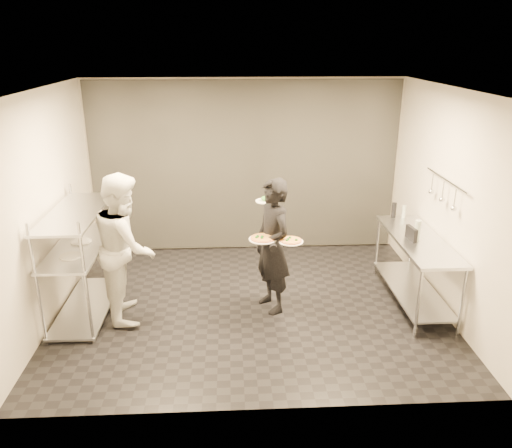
{
  "coord_description": "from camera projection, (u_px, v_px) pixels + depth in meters",
  "views": [
    {
      "loc": [
        -0.24,
        -5.86,
        3.34
      ],
      "look_at": [
        0.08,
        0.16,
        1.1
      ],
      "focal_mm": 35.0,
      "sensor_mm": 36.0,
      "label": 1
    }
  ],
  "objects": [
    {
      "name": "room_shell",
      "position": [
        247.0,
        181.0,
        7.28
      ],
      "size": [
        5.0,
        4.0,
        2.8
      ],
      "color": "black",
      "rests_on": "ground"
    },
    {
      "name": "chef",
      "position": [
        126.0,
        247.0,
        6.16
      ],
      "size": [
        0.85,
        1.01,
        1.86
      ],
      "primitive_type": "imported",
      "rotation": [
        0.0,
        0.0,
        1.74
      ],
      "color": "silver",
      "rests_on": "ground"
    },
    {
      "name": "utensil_rail",
      "position": [
        444.0,
        192.0,
        6.24
      ],
      "size": [
        0.07,
        1.2,
        0.31
      ],
      "color": "#B5B7BC",
      "rests_on": "room_shell"
    },
    {
      "name": "pass_rack",
      "position": [
        80.0,
        256.0,
        6.29
      ],
      "size": [
        0.6,
        1.6,
        1.5
      ],
      "color": "#B5B7BC",
      "rests_on": "ground"
    },
    {
      "name": "pos_monitor",
      "position": [
        411.0,
        234.0,
        6.37
      ],
      "size": [
        0.08,
        0.24,
        0.17
      ],
      "primitive_type": "cube",
      "rotation": [
        0.0,
        0.0,
        0.13
      ],
      "color": "black",
      "rests_on": "prep_counter"
    },
    {
      "name": "pizza_plate_near",
      "position": [
        263.0,
        238.0,
        6.09
      ],
      "size": [
        0.35,
        0.35,
        0.05
      ],
      "color": "white",
      "rests_on": "waiter"
    },
    {
      "name": "salad_plate",
      "position": [
        266.0,
        200.0,
        6.45
      ],
      "size": [
        0.26,
        0.26,
        0.07
      ],
      "color": "white",
      "rests_on": "waiter"
    },
    {
      "name": "bottle_green",
      "position": [
        417.0,
        231.0,
        6.33
      ],
      "size": [
        0.08,
        0.08,
        0.27
      ],
      "primitive_type": "cylinder",
      "color": "#98A699",
      "rests_on": "prep_counter"
    },
    {
      "name": "bottle_clear",
      "position": [
        404.0,
        212.0,
        7.17
      ],
      "size": [
        0.05,
        0.05,
        0.18
      ],
      "primitive_type": "cylinder",
      "color": "#98A699",
      "rests_on": "prep_counter"
    },
    {
      "name": "waiter",
      "position": [
        272.0,
        246.0,
        6.31
      ],
      "size": [
        0.65,
        0.76,
        1.76
      ],
      "primitive_type": "imported",
      "rotation": [
        0.0,
        0.0,
        -1.14
      ],
      "color": "black",
      "rests_on": "ground"
    },
    {
      "name": "prep_counter",
      "position": [
        416.0,
        259.0,
        6.55
      ],
      "size": [
        0.6,
        1.8,
        0.92
      ],
      "color": "#B5B7BC",
      "rests_on": "ground"
    },
    {
      "name": "pizza_plate_far",
      "position": [
        291.0,
        241.0,
        6.02
      ],
      "size": [
        0.3,
        0.3,
        0.05
      ],
      "color": "white",
      "rests_on": "waiter"
    },
    {
      "name": "bottle_dark",
      "position": [
        394.0,
        210.0,
        7.16
      ],
      "size": [
        0.07,
        0.07,
        0.22
      ],
      "primitive_type": "cylinder",
      "color": "black",
      "rests_on": "prep_counter"
    }
  ]
}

